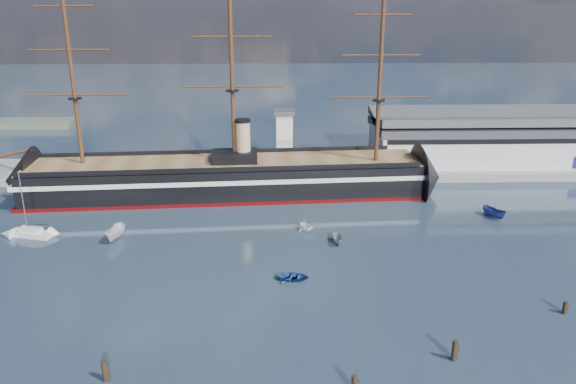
{
  "coord_description": "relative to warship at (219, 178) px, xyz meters",
  "views": [
    {
      "loc": [
        -0.2,
        -62.3,
        42.42
      ],
      "look_at": [
        2.74,
        35.0,
        9.0
      ],
      "focal_mm": 35.0,
      "sensor_mm": 36.0,
      "label": 1
    }
  ],
  "objects": [
    {
      "name": "ground",
      "position": [
        12.27,
        -20.0,
        -4.04
      ],
      "size": [
        600.0,
        600.0,
        0.0
      ],
      "primitive_type": "plane",
      "color": "#273340",
      "rests_on": "ground"
    },
    {
      "name": "quay",
      "position": [
        22.27,
        16.0,
        -4.04
      ],
      "size": [
        180.0,
        18.0,
        2.0
      ],
      "primitive_type": "cube",
      "color": "slate",
      "rests_on": "ground"
    },
    {
      "name": "warehouse",
      "position": [
        70.27,
        20.0,
        3.95
      ],
      "size": [
        63.0,
        21.0,
        11.6
      ],
      "color": "#B7BABC",
      "rests_on": "ground"
    },
    {
      "name": "quay_tower",
      "position": [
        15.27,
        13.0,
        5.72
      ],
      "size": [
        5.0,
        5.0,
        15.0
      ],
      "color": "silver",
      "rests_on": "ground"
    },
    {
      "name": "warship",
      "position": [
        0.0,
        0.0,
        0.0
      ],
      "size": [
        113.37,
        21.94,
        53.94
      ],
      "rotation": [
        0.0,
        0.0,
        0.06
      ],
      "color": "black",
      "rests_on": "ground"
    },
    {
      "name": "sailboat",
      "position": [
        -33.55,
        -23.26,
        -3.21
      ],
      "size": [
        8.43,
        4.47,
        12.94
      ],
      "rotation": [
        0.0,
        0.0,
        -0.27
      ],
      "color": "silver",
      "rests_on": "ground"
    },
    {
      "name": "motorboat_a",
      "position": [
        -17.14,
        -25.14,
        -4.04
      ],
      "size": [
        7.92,
        4.01,
        3.03
      ],
      "primitive_type": "imported",
      "rotation": [
        0.0,
        0.0,
        -0.17
      ],
      "color": "silver",
      "rests_on": "ground"
    },
    {
      "name": "motorboat_b",
      "position": [
        15.3,
        -42.06,
        -4.04
      ],
      "size": [
        1.61,
        3.37,
        1.52
      ],
      "primitive_type": "imported",
      "rotation": [
        0.0,
        0.0,
        1.47
      ],
      "color": "navy",
      "rests_on": "ground"
    },
    {
      "name": "motorboat_c",
      "position": [
        24.08,
        -28.31,
        -4.04
      ],
      "size": [
        5.27,
        2.1,
        2.08
      ],
      "primitive_type": "imported",
      "rotation": [
        0.0,
        0.0,
        0.04
      ],
      "color": "gray",
      "rests_on": "ground"
    },
    {
      "name": "motorboat_d",
      "position": [
        18.46,
        -21.98,
        -4.04
      ],
      "size": [
        6.93,
        5.68,
        2.35
      ],
      "primitive_type": "imported",
      "rotation": [
        0.0,
        0.0,
        0.54
      ],
      "color": "white",
      "rests_on": "ground"
    },
    {
      "name": "motorboat_f",
      "position": [
        57.56,
        -16.4,
        -4.04
      ],
      "size": [
        7.01,
        5.33,
        2.66
      ],
      "primitive_type": "imported",
      "rotation": [
        0.0,
        0.0,
        0.5
      ],
      "color": "navy",
      "rests_on": "ground"
    },
    {
      "name": "piling_near_left",
      "position": [
        -7.69,
        -66.55,
        -4.04
      ],
      "size": [
        0.64,
        0.64,
        3.45
      ],
      "primitive_type": "cylinder",
      "color": "black",
      "rests_on": "ground"
    },
    {
      "name": "piling_near_right",
      "position": [
        34.4,
        -63.89,
        -4.04
      ],
      "size": [
        0.64,
        0.64,
        3.59
      ],
      "primitive_type": "cylinder",
      "color": "black",
      "rests_on": "ground"
    },
    {
      "name": "piling_far_right",
      "position": [
        53.59,
        -53.47,
        -4.04
      ],
      "size": [
        0.64,
        0.64,
        2.63
      ],
      "primitive_type": "cylinder",
      "color": "black",
      "rests_on": "ground"
    }
  ]
}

